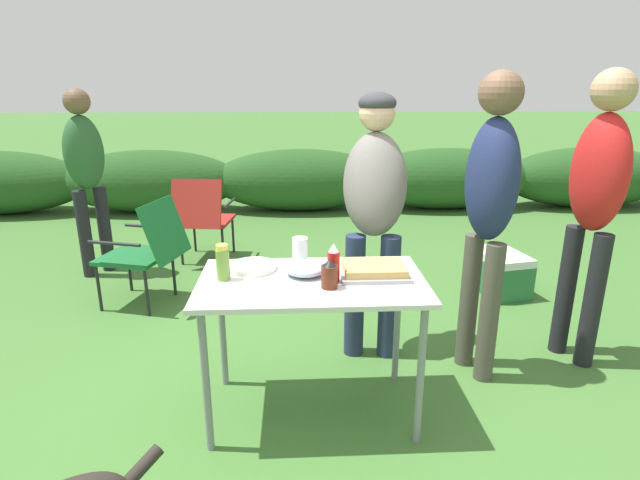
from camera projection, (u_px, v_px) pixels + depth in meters
The scene contains 17 objects.
ground_plane at pixel (313, 410), 2.64m from camera, with size 60.00×60.00×0.00m, color #3D6B2D.
shrub_hedge at pixel (300, 180), 6.74m from camera, with size 14.40×0.90×0.83m.
folding_table at pixel (312, 294), 2.44m from camera, with size 1.10×0.64×0.74m.
food_tray at pixel (374, 270), 2.47m from camera, with size 0.34×0.26×0.06m.
plate_stack at pixel (253, 267), 2.54m from camera, with size 0.24×0.24×0.03m, color white.
mixing_bowl at pixel (306, 268), 2.47m from camera, with size 0.21×0.21×0.07m, color #99B2CC.
paper_cup_stack at pixel (300, 251), 2.59m from camera, with size 0.08×0.08×0.15m, color white.
ketchup_bottle at pixel (334, 264), 2.36m from camera, with size 0.06×0.06×0.19m.
relish_jar at pixel (223, 263), 2.39m from camera, with size 0.06×0.06×0.18m.
bbq_sauce_bottle at pixel (329, 274), 2.30m from camera, with size 0.08×0.08×0.14m.
standing_person_in_dark_puffer at pixel (375, 197), 3.00m from camera, with size 0.45×0.54×1.60m.
standing_person_in_gray_fleece at pixel (86, 166), 4.27m from camera, with size 0.41×0.43×1.62m.
standing_person_in_navy_coat at pixel (490, 199), 2.69m from camera, with size 0.33×0.39×1.72m.
standing_person_in_red_jacket at pixel (597, 191), 2.84m from camera, with size 0.35×0.40×1.73m.
camp_chair_green_behind_table at pixel (203, 215), 4.70m from camera, with size 0.54×0.64×0.83m.
camp_chair_near_hedge at pixel (147, 247), 3.77m from camera, with size 0.69×0.61×0.83m.
cooler_box at pixel (500, 272), 4.09m from camera, with size 0.41×0.53×0.34m.
Camera 1 is at (-0.08, -2.25, 1.64)m, focal length 28.00 mm.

